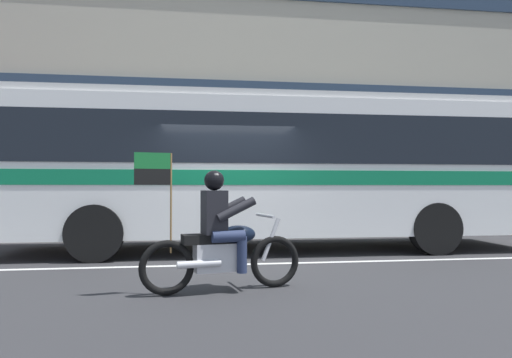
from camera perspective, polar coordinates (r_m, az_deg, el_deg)
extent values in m
plane|color=#2B2B2D|center=(8.70, -3.44, -9.94)|extent=(60.00, 60.00, 0.00)
cube|color=#B7B2A8|center=(13.74, -5.15, -6.35)|extent=(28.00, 3.80, 0.15)
cube|color=silver|center=(8.11, -3.10, -10.57)|extent=(26.60, 0.14, 0.01)
cube|color=gray|center=(16.68, -5.52, 15.66)|extent=(28.00, 0.80, 12.28)
cube|color=#233347|center=(15.82, -5.46, 9.71)|extent=(25.76, 0.10, 1.40)
cube|color=white|center=(9.93, 2.13, 1.17)|extent=(11.23, 2.64, 2.70)
cube|color=black|center=(9.97, 2.13, 4.33)|extent=(10.34, 2.67, 0.96)
cube|color=#0F7247|center=(9.92, 2.14, 0.02)|extent=(11.01, 2.67, 0.28)
cube|color=silver|center=(10.08, 2.13, 9.21)|extent=(11.01, 2.51, 0.16)
cylinder|color=black|center=(8.80, -19.43, -6.37)|extent=(1.04, 0.30, 1.04)
cylinder|color=black|center=(9.89, 21.39, -5.76)|extent=(1.04, 0.30, 1.04)
torus|color=black|center=(6.28, 2.37, -10.21)|extent=(0.69, 0.23, 0.69)
torus|color=black|center=(5.91, -11.05, -10.78)|extent=(0.69, 0.23, 0.69)
cube|color=silver|center=(6.03, -4.59, -9.64)|extent=(0.68, 0.40, 0.36)
ellipsoid|color=black|center=(6.06, -2.28, -6.92)|extent=(0.53, 0.37, 0.24)
cube|color=black|center=(5.95, -6.47, -7.42)|extent=(0.60, 0.37, 0.12)
cylinder|color=silver|center=(6.22, 1.85, -7.51)|extent=(0.28, 0.11, 0.58)
cylinder|color=silver|center=(6.16, 1.15, -4.58)|extent=(0.17, 0.64, 0.04)
cylinder|color=silver|center=(5.81, -7.09, -10.45)|extent=(0.56, 0.20, 0.09)
cube|color=black|center=(5.95, -5.24, -4.13)|extent=(0.35, 0.41, 0.56)
sphere|color=black|center=(5.94, -5.23, -0.18)|extent=(0.26, 0.26, 0.26)
cylinder|color=#232D4C|center=(6.18, -4.39, -6.80)|extent=(0.44, 0.23, 0.15)
cylinder|color=#232D4C|center=(6.26, -2.78, -8.95)|extent=(0.13, 0.13, 0.46)
cylinder|color=#232D4C|center=(5.84, -3.46, -7.15)|extent=(0.44, 0.23, 0.15)
cylinder|color=#232D4C|center=(5.92, -1.76, -9.41)|extent=(0.13, 0.13, 0.46)
cylinder|color=black|center=(6.20, -3.54, -3.64)|extent=(0.53, 0.21, 0.32)
cylinder|color=black|center=(5.82, -2.45, -3.81)|extent=(0.53, 0.21, 0.32)
cylinder|color=olive|center=(5.83, -10.53, -2.95)|extent=(0.02, 0.02, 1.25)
cube|color=#197233|center=(5.81, -12.76, 2.23)|extent=(0.44, 0.11, 0.20)
cube|color=black|center=(5.80, -12.77, 0.26)|extent=(0.44, 0.11, 0.20)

